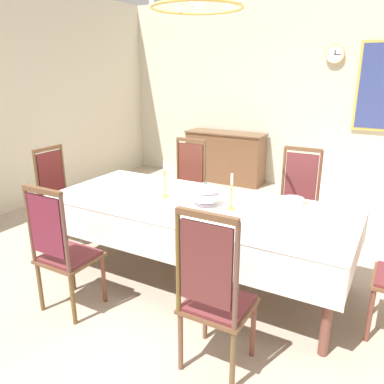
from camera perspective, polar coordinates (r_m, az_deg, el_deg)
ground at (r=4.05m, az=2.16°, el=-11.43°), size 6.45×6.61×0.04m
back_wall at (r=6.70m, az=15.90°, el=13.79°), size 6.45×0.08×3.12m
dining_table at (r=3.57m, az=0.67°, el=-2.76°), size 2.83×1.20×0.77m
tablecloth at (r=3.57m, az=0.67°, el=-2.77°), size 2.85×1.22×0.33m
chair_south_a at (r=3.30m, az=-18.88°, el=-8.14°), size 0.44×0.42×1.12m
chair_north_a at (r=4.77m, az=-0.86°, el=0.98°), size 0.44×0.42×1.15m
chair_south_b at (r=2.53m, az=3.32°, el=-14.97°), size 0.44×0.42×1.19m
chair_north_b at (r=4.28m, az=15.33°, el=-1.57°), size 0.44×0.42×1.17m
chair_head_west at (r=4.71m, az=-19.16°, el=-0.36°), size 0.42×0.44×1.12m
soup_tureen at (r=3.47m, az=2.04°, el=-0.26°), size 0.28×0.28×0.22m
candlestick_west at (r=3.67m, az=-4.11°, el=1.46°), size 0.07×0.07×0.37m
candlestick_east at (r=3.36m, az=5.93°, el=-0.54°), size 0.07×0.07×0.33m
bowl_near_left at (r=3.40m, az=-10.26°, el=-2.45°), size 0.18×0.18×0.04m
bowl_near_right at (r=3.66m, az=14.91°, el=-1.17°), size 0.20×0.20×0.05m
bowl_far_left at (r=3.88m, az=5.22°, el=0.33°), size 0.16×0.16×0.04m
spoon_primary at (r=3.50m, az=-11.54°, el=-2.20°), size 0.03×0.18×0.01m
spoon_secondary at (r=3.67m, az=16.87°, el=-1.68°), size 0.05×0.18×0.01m
sideboard at (r=6.94m, az=4.97°, el=5.24°), size 1.44×0.48×0.90m
mounted_clock at (r=6.52m, az=20.68°, el=18.71°), size 0.28×0.06×0.28m
chandelier at (r=3.37m, az=0.79°, el=26.05°), size 0.76×0.75×0.66m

